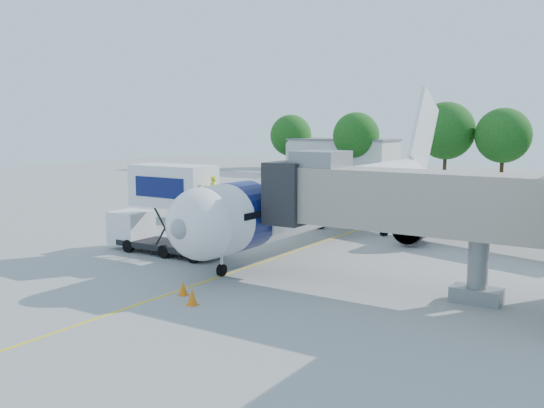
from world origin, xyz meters
The scene contains 14 objects.
ground centered at (0.00, 0.00, 0.00)m, with size 160.00×160.00×0.00m, color #9B9B98.
guidance_line centered at (0.00, 0.00, 0.01)m, with size 0.15×70.00×0.01m, color yellow.
taxiway_strip centered at (0.00, 42.00, 0.00)m, with size 120.00×10.00×0.01m, color #59595B.
aircraft centered at (0.00, 4.12, 2.95)m, with size 34.17×37.73×11.35m.
jet_bridge centered at (7.99, -7.00, 4.34)m, with size 13.90×3.20×6.60m.
catering_hiloader centered at (-6.26, -7.00, 2.76)m, with size 8.50×2.44×5.50m.
ground_tug centered at (0.07, -19.27, 0.69)m, with size 3.66×2.68×1.31m.
safety_cone_a centered at (2.06, -14.26, 0.35)m, with size 0.46×0.46×0.74m.
safety_cone_b centered at (0.70, -13.32, 0.33)m, with size 0.43×0.43×0.68m.
outbuilding_left centered at (-28.00, 60.00, 2.66)m, with size 18.40×8.40×5.30m.
tree_a centered at (-37.98, 59.28, 5.74)m, with size 7.42×7.42×9.46m.
tree_b centered at (-24.10, 57.18, 5.91)m, with size 7.64×7.64×9.74m.
tree_c centered at (-9.53, 58.13, 6.79)m, with size 8.77×8.77×11.19m.
tree_d centered at (-1.09, 57.93, 6.17)m, with size 7.98×7.98×10.17m.
Camera 1 is at (19.29, -34.03, 8.02)m, focal length 40.00 mm.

